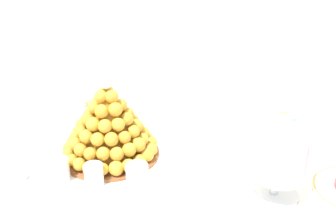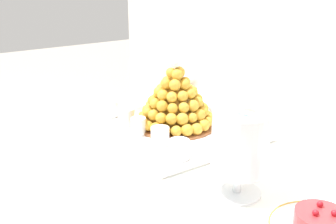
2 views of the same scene
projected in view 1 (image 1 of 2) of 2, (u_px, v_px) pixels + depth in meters
buffet_table at (188, 217)px, 1.04m from camera, size 1.32×0.96×0.77m
serving_tray at (108, 160)px, 1.07m from camera, size 0.57×0.45×0.02m
croquembouche at (109, 127)px, 1.06m from camera, size 0.28×0.28×0.24m
dessert_cup_left at (17, 168)px, 0.98m from camera, size 0.05×0.05×0.06m
dessert_cup_mid_left at (58, 171)px, 0.97m from camera, size 0.06×0.06×0.06m
dessert_cup_centre at (94, 176)px, 0.96m from camera, size 0.05×0.05×0.06m
dessert_cup_mid_right at (137, 175)px, 0.96m from camera, size 0.06×0.06×0.05m
dessert_cup_right at (182, 180)px, 0.94m from camera, size 0.06×0.06×0.06m
creme_brulee_ramekin at (33, 153)px, 1.08m from camera, size 0.08×0.08×0.03m
macaron_goblet at (280, 148)px, 0.88m from camera, size 0.14×0.14×0.22m
wine_glass at (89, 98)px, 1.19m from camera, size 0.07×0.07×0.16m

